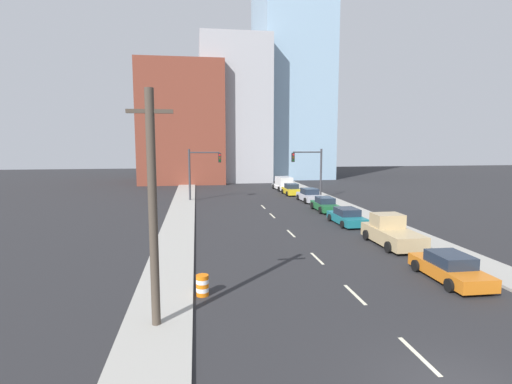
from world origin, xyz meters
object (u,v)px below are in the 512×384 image
Objects in this scene: sedan_green at (325,205)px; box_truck_white at (284,184)px; traffic_signal_right at (313,167)px; utility_pole_left_near at (153,209)px; sedan_orange at (450,268)px; sedan_yellow at (291,190)px; sedan_silver at (310,196)px; traffic_barrel at (202,285)px; sedan_teal at (347,217)px; traffic_signal_left at (199,168)px; pickup_truck_tan at (392,233)px.

sedan_green is 0.85× the size of box_truck_white.
utility_pole_left_near reaches higher than traffic_signal_right.
sedan_yellow is at bearing 91.09° from sedan_orange.
sedan_silver is at bearing -90.51° from box_truck_white.
sedan_teal is at bearing 49.04° from traffic_barrel.
sedan_silver is at bearing -10.77° from traffic_signal_left.
sedan_silver is (0.53, 13.07, 0.07)m from sedan_teal.
traffic_barrel is 0.20× the size of sedan_orange.
utility_pole_left_near is 22.35m from sedan_teal.
box_truck_white reaches higher than traffic_barrel.
traffic_signal_right is at bearing 83.47° from sedan_teal.
pickup_truck_tan is at bearing -92.96° from traffic_signal_right.
traffic_signal_right is at bearing 64.98° from traffic_barrel.
traffic_barrel is 0.20× the size of sedan_silver.
box_truck_white is at bearing 99.70° from traffic_signal_right.
traffic_signal_left is at bearing 127.41° from sedan_teal.
sedan_silver is at bearing -84.58° from sedan_yellow.
box_truck_white is (0.11, 5.25, 0.26)m from sedan_yellow.
traffic_signal_left is 31.94m from sedan_orange.
sedan_orange is at bearing -93.78° from pickup_truck_tan.
traffic_barrel is 40.61m from box_truck_white.
traffic_barrel is 24.12m from sedan_green.
traffic_signal_right is at bearing 87.13° from pickup_truck_tan.
traffic_signal_left is 32.55m from utility_pole_left_near.
sedan_teal is 1.14× the size of sedan_yellow.
traffic_signal_right is 1.26× the size of sedan_teal.
traffic_barrel is at bearing -177.97° from sedan_orange.
sedan_silver is (-1.04, -2.42, -3.21)m from traffic_signal_right.
pickup_truck_tan is (-1.16, -22.44, -3.08)m from traffic_signal_right.
pickup_truck_tan is 1.26× the size of sedan_yellow.
sedan_yellow reaches higher than sedan_orange.
sedan_green is at bearing 90.18° from sedan_orange.
sedan_silver is (0.59, 26.96, 0.07)m from sedan_orange.
sedan_orange is 1.05× the size of sedan_green.
traffic_signal_right is 36.03m from utility_pole_left_near.
traffic_barrel is at bearing -115.02° from traffic_signal_right.
pickup_truck_tan is 31.57m from box_truck_white.
box_truck_white is at bearing 91.09° from sedan_green.
sedan_silver is at bearing 89.74° from pickup_truck_tan.
sedan_teal is 1.06× the size of sedan_green.
sedan_teal is at bearing -95.78° from traffic_signal_right.
pickup_truck_tan reaches higher than sedan_teal.
traffic_barrel is 0.18× the size of pickup_truck_tan.
sedan_yellow is at bearing 70.06° from traffic_barrel.
traffic_barrel is at bearing -120.81° from sedan_green.
traffic_barrel is 30.03m from sedan_silver.
traffic_signal_left is 13.08m from sedan_yellow.
traffic_signal_right is 32.83m from traffic_barrel.
traffic_barrel is 35.61m from sedan_yellow.
pickup_truck_tan is at bearing -92.39° from box_truck_white.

